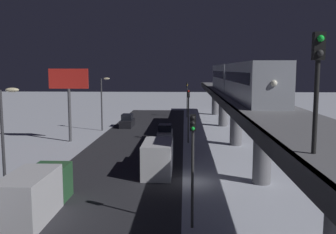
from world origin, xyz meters
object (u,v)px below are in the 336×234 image
(traffic_light_far, at_px, (187,95))
(subway_train, at_px, (237,78))
(sedan_silver, at_px, (165,134))
(box_truck, at_px, (36,193))
(rail_signal, at_px, (318,72))
(traffic_light_mid, at_px, (188,108))
(delivery_van, at_px, (158,156))
(sedan_black, at_px, (127,122))
(traffic_light_near, at_px, (193,154))
(commercial_billboard, at_px, (69,86))

(traffic_light_far, bearing_deg, subway_train, 102.17)
(sedan_silver, bearing_deg, box_truck, -104.72)
(box_truck, bearing_deg, rail_signal, 144.93)
(subway_train, distance_m, sedan_silver, 11.33)
(subway_train, relative_size, traffic_light_far, 5.76)
(sedan_silver, height_order, traffic_light_mid, traffic_light_mid)
(traffic_light_far, bearing_deg, delivery_van, 85.92)
(sedan_black, height_order, traffic_light_near, traffic_light_near)
(rail_signal, distance_m, traffic_light_mid, 33.16)
(subway_train, height_order, traffic_light_near, subway_train)
(commercial_billboard, bearing_deg, traffic_light_far, -120.65)
(traffic_light_near, distance_m, traffic_light_mid, 24.81)
(traffic_light_near, xyz_separation_m, commercial_billboard, (14.50, -25.16, 2.63))
(box_truck, xyz_separation_m, delivery_van, (-6.80, -10.23, 0.00))
(sedan_silver, distance_m, delivery_van, 14.91)
(sedan_silver, height_order, traffic_light_near, traffic_light_near)
(subway_train, height_order, rail_signal, rail_signal)
(sedan_silver, height_order, commercial_billboard, commercial_billboard)
(sedan_silver, relative_size, box_truck, 0.57)
(sedan_black, height_order, traffic_light_mid, traffic_light_mid)
(commercial_billboard, bearing_deg, traffic_light_mid, 178.64)
(sedan_silver, height_order, delivery_van, delivery_van)
(commercial_billboard, bearing_deg, delivery_van, 131.47)
(sedan_silver, bearing_deg, traffic_light_far, 82.79)
(delivery_van, height_order, traffic_light_near, traffic_light_near)
(sedan_black, relative_size, box_truck, 0.63)
(traffic_light_mid, relative_size, traffic_light_far, 1.00)
(traffic_light_near, bearing_deg, subway_train, -103.09)
(traffic_light_mid, distance_m, traffic_light_far, 24.81)
(traffic_light_mid, height_order, commercial_billboard, commercial_billboard)
(sedan_black, bearing_deg, delivery_van, 104.44)
(rail_signal, height_order, traffic_light_mid, rail_signal)
(subway_train, bearing_deg, box_truck, 55.97)
(sedan_black, distance_m, box_truck, 35.85)
(delivery_van, height_order, traffic_light_far, traffic_light_far)
(rail_signal, bearing_deg, delivery_van, -71.48)
(sedan_silver, height_order, box_truck, box_truck)
(sedan_silver, xyz_separation_m, commercial_billboard, (11.60, 1.55, 6.03))
(sedan_black, height_order, delivery_van, delivery_van)
(sedan_silver, distance_m, traffic_light_near, 27.07)
(traffic_light_near, xyz_separation_m, traffic_light_mid, (0.00, -24.81, 0.00))
(subway_train, distance_m, box_truck, 27.66)
(delivery_van, bearing_deg, sedan_silver, -89.23)
(subway_train, relative_size, rail_signal, 9.22)
(sedan_black, distance_m, traffic_light_near, 38.72)
(delivery_van, distance_m, traffic_light_far, 38.02)
(rail_signal, bearing_deg, box_truck, -35.07)
(traffic_light_near, bearing_deg, box_truck, -9.46)
(commercial_billboard, bearing_deg, sedan_black, -112.95)
(box_truck, xyz_separation_m, traffic_light_near, (-9.50, 1.58, 2.85))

